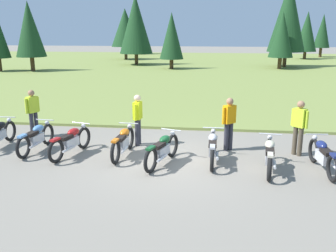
{
  "coord_description": "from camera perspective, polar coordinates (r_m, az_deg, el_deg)",
  "views": [
    {
      "loc": [
        1.3,
        -9.94,
        3.72
      ],
      "look_at": [
        0.0,
        0.6,
        0.9
      ],
      "focal_mm": 39.46,
      "sensor_mm": 36.0,
      "label": 1
    }
  ],
  "objects": [
    {
      "name": "motorcycle_silver",
      "position": [
        10.57,
        6.91,
        -3.32
      ],
      "size": [
        0.62,
        2.1,
        0.88
      ],
      "color": "black",
      "rests_on": "ground"
    },
    {
      "name": "grass_moorland",
      "position": [
        35.6,
        4.97,
        8.89
      ],
      "size": [
        80.0,
        44.0,
        0.1
      ],
      "primitive_type": "cube",
      "color": "olive",
      "rests_on": "ground"
    },
    {
      "name": "ground_plane",
      "position": [
        10.69,
        -0.4,
        -5.49
      ],
      "size": [
        140.0,
        140.0,
        0.0
      ],
      "primitive_type": "plane",
      "color": "gray"
    },
    {
      "name": "motorcycle_orange",
      "position": [
        11.1,
        -6.94,
        -2.43
      ],
      "size": [
        0.62,
        2.1,
        0.88
      ],
      "color": "black",
      "rests_on": "ground"
    },
    {
      "name": "motorcycle_british_green",
      "position": [
        10.34,
        -0.86,
        -3.63
      ],
      "size": [
        0.85,
        2.03,
        0.88
      ],
      "color": "black",
      "rests_on": "ground"
    },
    {
      "name": "motorcycle_red",
      "position": [
        11.46,
        -14.79,
        -2.28
      ],
      "size": [
        0.75,
        2.06,
        0.88
      ],
      "color": "black",
      "rests_on": "ground"
    },
    {
      "name": "rider_with_back_turned",
      "position": [
        11.62,
        19.59,
        0.19
      ],
      "size": [
        0.42,
        0.41,
        1.67
      ],
      "color": "#4C4233",
      "rests_on": "ground"
    },
    {
      "name": "forest_treeline",
      "position": [
        39.99,
        4.99,
        15.2
      ],
      "size": [
        35.7,
        25.49,
        8.26
      ],
      "color": "#47331E",
      "rests_on": "ground"
    },
    {
      "name": "motorcycle_navy",
      "position": [
        10.68,
        22.81,
        -4.24
      ],
      "size": [
        0.62,
        2.1,
        0.88
      ],
      "color": "black",
      "rests_on": "ground"
    },
    {
      "name": "motorcycle_cream",
      "position": [
        10.25,
        15.4,
        -4.36
      ],
      "size": [
        0.62,
        2.1,
        0.88
      ],
      "color": "black",
      "rests_on": "ground"
    },
    {
      "name": "rider_in_hivis_vest",
      "position": [
        11.96,
        -4.71,
        1.42
      ],
      "size": [
        0.26,
        0.55,
        1.67
      ],
      "color": "#2D2D38",
      "rests_on": "ground"
    },
    {
      "name": "rider_checking_bike",
      "position": [
        13.69,
        -20.16,
        2.27
      ],
      "size": [
        0.37,
        0.49,
        1.67
      ],
      "color": "#2D2D38",
      "rests_on": "ground"
    },
    {
      "name": "motorcycle_sky_blue",
      "position": [
        12.16,
        -19.69,
        -1.68
      ],
      "size": [
        0.62,
        2.1,
        0.88
      ],
      "color": "black",
      "rests_on": "ground"
    },
    {
      "name": "rider_near_row_end",
      "position": [
        11.55,
        9.41,
        0.78
      ],
      "size": [
        0.44,
        0.4,
        1.67
      ],
      "color": "#2D2D38",
      "rests_on": "ground"
    }
  ]
}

